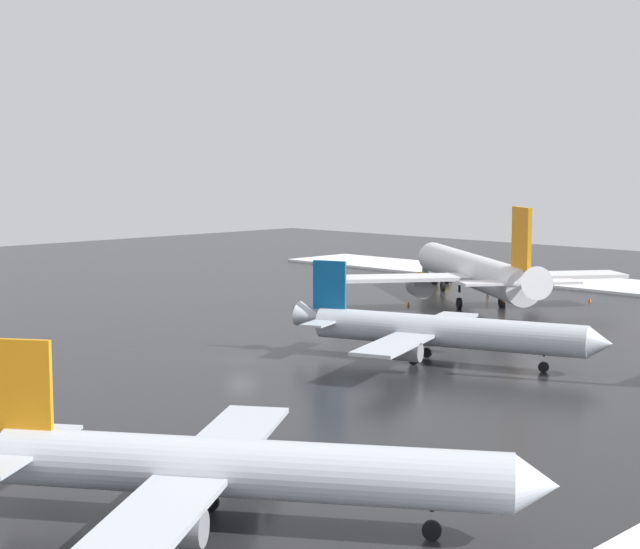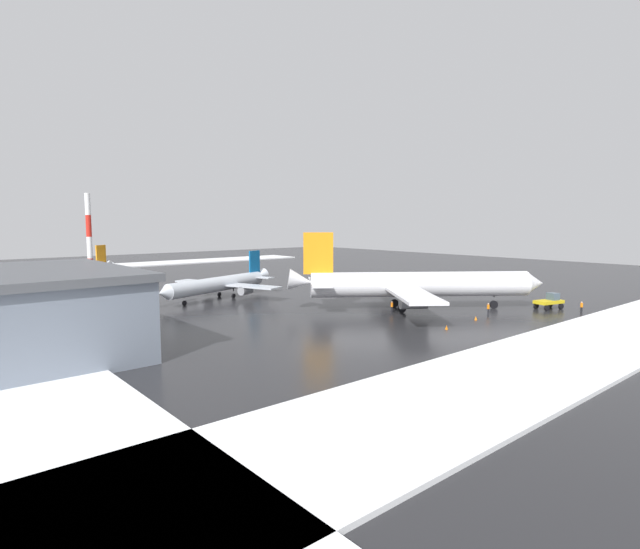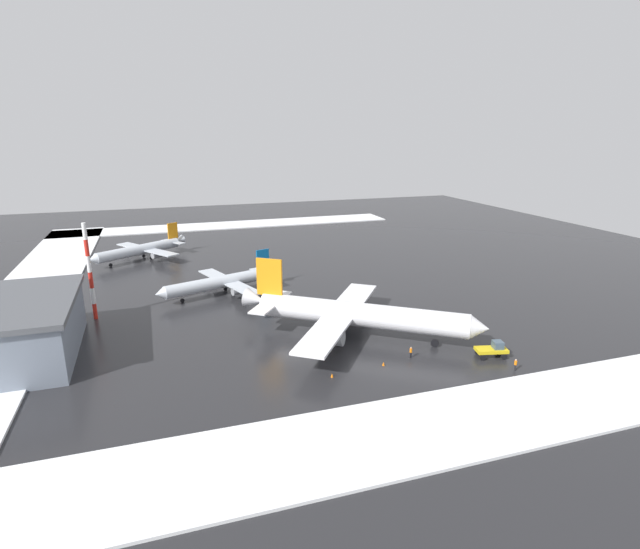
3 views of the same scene
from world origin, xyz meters
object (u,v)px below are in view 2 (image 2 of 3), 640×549
at_px(pushback_tug, 550,301).
at_px(traffic_cone_mid_line, 476,318).
at_px(airplane_foreground_jet, 68,274).
at_px(traffic_cone_wingtip_side, 447,327).
at_px(ground_crew_by_nose_gear, 582,306).
at_px(antenna_mast, 90,258).
at_px(traffic_cone_near_nose, 406,300).
at_px(ground_crew_beside_wing, 488,308).
at_px(cargo_hangar, 48,310).
at_px(airplane_parked_portside, 220,284).
at_px(ground_crew_mid_apron, 392,306).
at_px(airplane_distant_tail, 414,284).

distance_m(pushback_tug, traffic_cone_mid_line, 16.87).
height_order(airplane_foreground_jet, traffic_cone_wingtip_side, airplane_foreground_jet).
relative_size(ground_crew_by_nose_gear, antenna_mast, 0.10).
bearing_deg(ground_crew_by_nose_gear, traffic_cone_near_nose, 133.45).
bearing_deg(ground_crew_beside_wing, ground_crew_by_nose_gear, 45.88).
relative_size(pushback_tug, cargo_hangar, 0.20).
bearing_deg(antenna_mast, cargo_hangar, -30.99).
xyz_separation_m(pushback_tug, traffic_cone_mid_line, (-2.49, -16.66, -1.01)).
xyz_separation_m(traffic_cone_near_nose, traffic_cone_wingtip_side, (17.76, -13.22, 0.00)).
bearing_deg(traffic_cone_wingtip_side, traffic_cone_mid_line, 96.98).
xyz_separation_m(cargo_hangar, traffic_cone_near_nose, (2.72, 54.31, -4.17)).
bearing_deg(airplane_parked_portside, ground_crew_mid_apron, 95.11).
relative_size(pushback_tug, antenna_mast, 0.29).
bearing_deg(ground_crew_by_nose_gear, airplane_distant_tail, 150.01).
xyz_separation_m(cargo_hangar, traffic_cone_mid_line, (19.47, 49.30, -4.17)).
height_order(pushback_tug, ground_crew_by_nose_gear, pushback_tug).
height_order(antenna_mast, traffic_cone_near_nose, antenna_mast).
distance_m(airplane_distant_tail, ground_crew_beside_wing, 11.49).
bearing_deg(cargo_hangar, traffic_cone_mid_line, 67.58).
height_order(ground_crew_by_nose_gear, traffic_cone_mid_line, ground_crew_by_nose_gear).
relative_size(airplane_distant_tail, pushback_tug, 6.95).
bearing_deg(ground_crew_by_nose_gear, airplane_parked_portside, 143.06).
distance_m(airplane_distant_tail, ground_crew_by_nose_gear, 25.07).
height_order(ground_crew_mid_apron, traffic_cone_mid_line, ground_crew_mid_apron).
bearing_deg(airplane_foreground_jet, airplane_distant_tail, 82.98).
bearing_deg(airplane_foreground_jet, traffic_cone_mid_line, 79.49).
relative_size(pushback_tug, traffic_cone_wingtip_side, 9.06).
bearing_deg(pushback_tug, cargo_hangar, 174.93).
distance_m(airplane_parked_portside, antenna_mast, 25.23).
xyz_separation_m(airplane_foreground_jet, traffic_cone_mid_line, (75.87, 33.86, -2.46)).
bearing_deg(ground_crew_mid_apron, ground_crew_beside_wing, 47.75).
height_order(pushback_tug, ground_crew_beside_wing, pushback_tug).
distance_m(ground_crew_by_nose_gear, traffic_cone_wingtip_side, 25.93).
bearing_deg(airplane_distant_tail, ground_crew_mid_apron, -149.44).
bearing_deg(cargo_hangar, pushback_tug, 70.72).
xyz_separation_m(airplane_distant_tail, cargo_hangar, (-8.46, -49.25, 0.47)).
bearing_deg(ground_crew_by_nose_gear, airplane_foreground_jet, 138.32).
xyz_separation_m(airplane_foreground_jet, traffic_cone_wingtip_side, (76.87, 25.65, -2.46)).
relative_size(airplane_foreground_jet, ground_crew_by_nose_gear, 14.16).
xyz_separation_m(ground_crew_mid_apron, traffic_cone_near_nose, (-5.30, 9.58, -0.70)).
height_order(pushback_tug, cargo_hangar, cargo_hangar).
bearing_deg(traffic_cone_wingtip_side, traffic_cone_near_nose, 143.34).
height_order(ground_crew_beside_wing, ground_crew_by_nose_gear, same).
distance_m(pushback_tug, ground_crew_mid_apron, 25.40).
relative_size(ground_crew_by_nose_gear, traffic_cone_wingtip_side, 3.11).
relative_size(cargo_hangar, traffic_cone_mid_line, 45.86).
xyz_separation_m(airplane_distant_tail, pushback_tug, (13.50, 16.70, -2.69)).
distance_m(airplane_foreground_jet, antenna_mast, 43.82).
relative_size(antenna_mast, traffic_cone_wingtip_side, 31.70).
distance_m(pushback_tug, cargo_hangar, 69.59).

